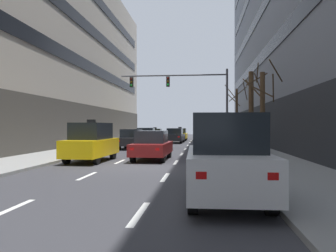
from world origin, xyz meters
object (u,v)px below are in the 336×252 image
at_px(street_tree_0, 251,111).
at_px(street_tree_2, 236,113).
at_px(car_parked_2, 211,142).
at_px(traffic_signal_0, 189,92).
at_px(car_parked_3, 209,136).
at_px(pedestrian_0, 263,145).
at_px(pedestrian_1, 265,138).
at_px(street_tree_1, 263,112).
at_px(car_driving_3, 175,136).
at_px(car_parked_0, 225,157).
at_px(car_driving_6, 146,136).
at_px(taxi_driving_4, 91,142).
at_px(taxi_driving_5, 180,135).
at_px(taxi_driving_1, 155,135).
at_px(car_driving_2, 152,145).
at_px(car_parked_1, 216,150).
at_px(car_driving_0, 132,139).

height_order(street_tree_0, street_tree_2, street_tree_0).
distance_m(car_parked_2, traffic_signal_0, 6.31).
relative_size(car_parked_3, pedestrian_0, 2.93).
bearing_deg(car_parked_2, pedestrian_1, 30.90).
distance_m(street_tree_1, pedestrian_0, 2.64).
bearing_deg(car_parked_2, car_driving_3, 104.19).
distance_m(car_parked_0, car_parked_3, 17.90).
xyz_separation_m(car_driving_3, car_driving_6, (-2.97, -1.91, 0.03)).
height_order(car_parked_2, traffic_signal_0, traffic_signal_0).
distance_m(car_parked_0, pedestrian_1, 16.43).
bearing_deg(taxi_driving_4, street_tree_1, 3.57).
distance_m(car_driving_6, street_tree_1, 19.27).
bearing_deg(pedestrian_1, taxi_driving_5, 112.84).
distance_m(taxi_driving_1, street_tree_0, 21.02).
height_order(car_driving_2, pedestrian_1, car_driving_2).
height_order(traffic_signal_0, street_tree_2, traffic_signal_0).
xyz_separation_m(car_driving_6, car_parked_3, (6.57, -7.90, 0.22)).
xyz_separation_m(car_parked_1, car_parked_2, (-0.00, 7.73, -0.02)).
xyz_separation_m(car_driving_6, car_parked_1, (6.57, -20.04, 0.00)).
height_order(car_driving_0, pedestrian_0, same).
height_order(taxi_driving_1, car_driving_2, taxi_driving_1).
bearing_deg(pedestrian_0, car_parked_1, -152.77).
distance_m(car_parked_3, street_tree_2, 4.83).
height_order(pedestrian_0, pedestrian_1, pedestrian_0).
bearing_deg(street_tree_2, pedestrian_1, -74.77).
bearing_deg(pedestrian_1, street_tree_2, 105.23).
distance_m(car_driving_0, taxi_driving_5, 16.02).
bearing_deg(car_driving_2, car_driving_6, 100.99).
xyz_separation_m(car_driving_2, taxi_driving_5, (-0.04, 24.22, -0.02)).
xyz_separation_m(car_driving_3, taxi_driving_4, (-2.95, -19.34, 0.22)).
distance_m(car_parked_0, pedestrian_0, 7.26).
distance_m(taxi_driving_1, car_driving_3, 4.95).
bearing_deg(car_driving_3, car_driving_0, -106.35).
xyz_separation_m(taxi_driving_5, pedestrian_1, (7.52, -17.85, 0.21)).
relative_size(car_driving_3, taxi_driving_4, 1.03).
distance_m(taxi_driving_4, street_tree_2, 16.08).
xyz_separation_m(car_parked_2, pedestrian_1, (4.07, 2.43, 0.17)).
bearing_deg(car_driving_0, car_parked_2, -35.22).
distance_m(car_parked_0, traffic_signal_0, 18.58).
bearing_deg(street_tree_0, car_driving_3, 112.68).
xyz_separation_m(car_driving_6, car_parked_2, (6.56, -12.32, -0.02)).
height_order(car_driving_2, pedestrian_0, pedestrian_0).
height_order(car_parked_0, pedestrian_1, car_parked_0).
height_order(taxi_driving_1, car_parked_2, taxi_driving_1).
bearing_deg(car_driving_6, car_driving_3, 32.83).
distance_m(traffic_signal_0, pedestrian_1, 7.18).
bearing_deg(taxi_driving_4, street_tree_2, 55.19).
bearing_deg(car_parked_0, pedestrian_1, 75.67).
bearing_deg(car_driving_2, pedestrian_0, -25.07).
relative_size(taxi_driving_5, street_tree_0, 0.74).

